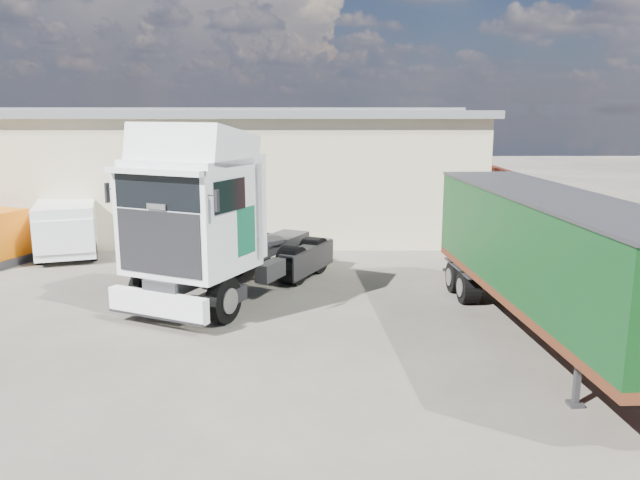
{
  "coord_description": "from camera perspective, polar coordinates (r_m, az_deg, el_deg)",
  "views": [
    {
      "loc": [
        2.33,
        -13.44,
        5.32
      ],
      "look_at": [
        2.48,
        3.0,
        1.88
      ],
      "focal_mm": 35.0,
      "sensor_mm": 36.0,
      "label": 1
    }
  ],
  "objects": [
    {
      "name": "brick_boundary_wall",
      "position": [
        21.87,
        24.28,
        0.03
      ],
      "size": [
        0.35,
        26.0,
        2.5
      ],
      "primitive_type": "cube",
      "color": "maroon",
      "rests_on": "ground"
    },
    {
      "name": "warehouse",
      "position": [
        30.71,
        -16.35,
        6.37
      ],
      "size": [
        30.6,
        12.6,
        5.42
      ],
      "color": "beige",
      "rests_on": "ground"
    },
    {
      "name": "box_trailer",
      "position": [
        15.28,
        19.99,
        -1.02
      ],
      "size": [
        2.84,
        10.55,
        3.47
      ],
      "rotation": [
        0.0,
        0.0,
        0.06
      ],
      "color": "#2D2D30",
      "rests_on": "ground"
    },
    {
      "name": "ground",
      "position": [
        14.64,
        -9.78,
        -9.68
      ],
      "size": [
        120.0,
        120.0,
        0.0
      ],
      "primitive_type": "plane",
      "color": "#282620",
      "rests_on": "ground"
    },
    {
      "name": "panel_van",
      "position": [
        25.2,
        -22.08,
        1.16
      ],
      "size": [
        3.41,
        5.28,
        2.01
      ],
      "rotation": [
        0.0,
        0.0,
        0.31
      ],
      "color": "black",
      "rests_on": "ground"
    },
    {
      "name": "tractor_unit",
      "position": [
        17.44,
        -9.8,
        1.05
      ],
      "size": [
        5.73,
        7.84,
        5.03
      ],
      "rotation": [
        0.0,
        0.0,
        -0.45
      ],
      "color": "black",
      "rests_on": "ground"
    }
  ]
}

